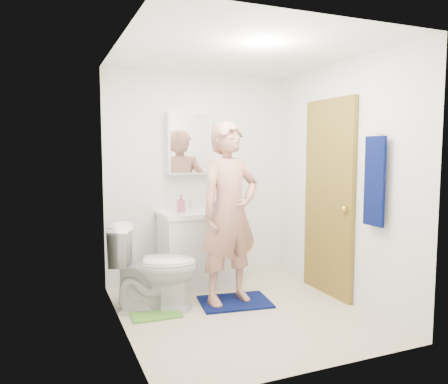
# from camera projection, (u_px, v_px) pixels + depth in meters

# --- Properties ---
(floor) EXTENTS (2.20, 2.40, 0.02)m
(floor) POSITION_uv_depth(u_px,v_px,m) (242.00, 313.00, 4.13)
(floor) COLOR beige
(floor) RESTS_ON ground
(ceiling) EXTENTS (2.20, 2.40, 0.02)m
(ceiling) POSITION_uv_depth(u_px,v_px,m) (243.00, 51.00, 3.89)
(ceiling) COLOR white
(ceiling) RESTS_ON ground
(wall_back) EXTENTS (2.20, 0.02, 2.40)m
(wall_back) POSITION_uv_depth(u_px,v_px,m) (199.00, 178.00, 5.12)
(wall_back) COLOR white
(wall_back) RESTS_ON ground
(wall_front) EXTENTS (2.20, 0.02, 2.40)m
(wall_front) POSITION_uv_depth(u_px,v_px,m) (319.00, 200.00, 2.90)
(wall_front) COLOR white
(wall_front) RESTS_ON ground
(wall_left) EXTENTS (0.02, 2.40, 2.40)m
(wall_left) POSITION_uv_depth(u_px,v_px,m) (120.00, 190.00, 3.59)
(wall_left) COLOR white
(wall_left) RESTS_ON ground
(wall_right) EXTENTS (0.02, 2.40, 2.40)m
(wall_right) POSITION_uv_depth(u_px,v_px,m) (341.00, 182.00, 4.44)
(wall_right) COLOR white
(wall_right) RESTS_ON ground
(vanity_cabinet) EXTENTS (0.75, 0.55, 0.80)m
(vanity_cabinet) POSITION_uv_depth(u_px,v_px,m) (195.00, 251.00, 4.87)
(vanity_cabinet) COLOR white
(vanity_cabinet) RESTS_ON floor
(countertop) EXTENTS (0.79, 0.59, 0.05)m
(countertop) POSITION_uv_depth(u_px,v_px,m) (195.00, 213.00, 4.83)
(countertop) COLOR white
(countertop) RESTS_ON vanity_cabinet
(sink_basin) EXTENTS (0.40, 0.40, 0.03)m
(sink_basin) POSITION_uv_depth(u_px,v_px,m) (195.00, 212.00, 4.83)
(sink_basin) COLOR white
(sink_basin) RESTS_ON countertop
(faucet) EXTENTS (0.03, 0.03, 0.12)m
(faucet) POSITION_uv_depth(u_px,v_px,m) (190.00, 204.00, 4.99)
(faucet) COLOR silver
(faucet) RESTS_ON countertop
(medicine_cabinet) EXTENTS (0.50, 0.12, 0.70)m
(medicine_cabinet) POSITION_uv_depth(u_px,v_px,m) (188.00, 143.00, 4.96)
(medicine_cabinet) COLOR white
(medicine_cabinet) RESTS_ON wall_back
(mirror_panel) EXTENTS (0.46, 0.01, 0.66)m
(mirror_panel) POSITION_uv_depth(u_px,v_px,m) (190.00, 143.00, 4.91)
(mirror_panel) COLOR white
(mirror_panel) RESTS_ON wall_back
(door) EXTENTS (0.05, 0.80, 2.05)m
(door) POSITION_uv_depth(u_px,v_px,m) (328.00, 198.00, 4.57)
(door) COLOR olive
(door) RESTS_ON ground
(door_knob) EXTENTS (0.07, 0.07, 0.07)m
(door_knob) POSITION_uv_depth(u_px,v_px,m) (345.00, 209.00, 4.27)
(door_knob) COLOR gold
(door_knob) RESTS_ON door
(towel) EXTENTS (0.03, 0.24, 0.80)m
(towel) POSITION_uv_depth(u_px,v_px,m) (375.00, 181.00, 3.88)
(towel) COLOR #071148
(towel) RESTS_ON wall_right
(towel_hook) EXTENTS (0.06, 0.02, 0.02)m
(towel_hook) POSITION_uv_depth(u_px,v_px,m) (380.00, 134.00, 3.85)
(towel_hook) COLOR silver
(towel_hook) RESTS_ON wall_right
(toilet) EXTENTS (0.92, 0.68, 0.83)m
(toilet) POSITION_uv_depth(u_px,v_px,m) (155.00, 267.00, 4.17)
(toilet) COLOR white
(toilet) RESTS_ON floor
(bath_mat) EXTENTS (0.75, 0.59, 0.02)m
(bath_mat) POSITION_uv_depth(u_px,v_px,m) (235.00, 302.00, 4.37)
(bath_mat) COLOR #071148
(bath_mat) RESTS_ON floor
(green_rug) EXTENTS (0.47, 0.40, 0.02)m
(green_rug) POSITION_uv_depth(u_px,v_px,m) (155.00, 313.00, 4.08)
(green_rug) COLOR #599F35
(green_rug) RESTS_ON floor
(soap_dispenser) EXTENTS (0.10, 0.11, 0.19)m
(soap_dispenser) POSITION_uv_depth(u_px,v_px,m) (181.00, 204.00, 4.72)
(soap_dispenser) COLOR #B45474
(soap_dispenser) RESTS_ON countertop
(toothbrush_cup) EXTENTS (0.14, 0.14, 0.09)m
(toothbrush_cup) POSITION_uv_depth(u_px,v_px,m) (211.00, 205.00, 5.02)
(toothbrush_cup) COLOR #753A80
(toothbrush_cup) RESTS_ON countertop
(man) EXTENTS (0.72, 0.55, 1.78)m
(man) POSITION_uv_depth(u_px,v_px,m) (230.00, 213.00, 4.27)
(man) COLOR tan
(man) RESTS_ON bath_mat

